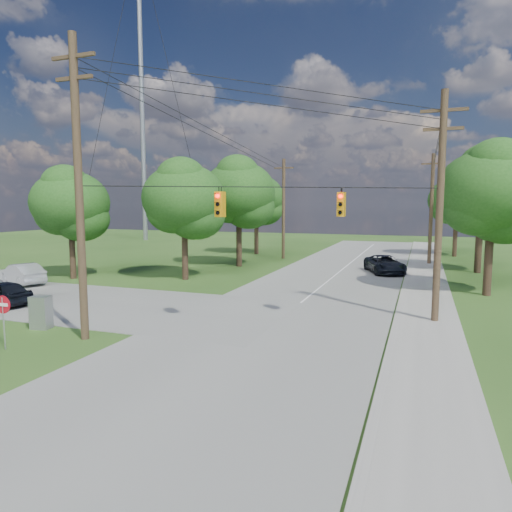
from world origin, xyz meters
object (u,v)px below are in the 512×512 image
at_px(pole_north_e, 431,208).
at_px(pole_sw, 79,185).
at_px(pole_north_w, 284,208).
at_px(car_cross_dark, 2,293).
at_px(pole_ne, 440,205).
at_px(car_cross_silver, 22,274).
at_px(do_not_enter_sign, 3,310).
at_px(car_main_north, 385,264).
at_px(control_cabinet, 41,312).

bearing_deg(pole_north_e, pole_sw, -114.52).
xyz_separation_m(pole_north_w, car_cross_dark, (-8.17, -26.05, -4.43)).
relative_size(pole_ne, car_cross_silver, 2.41).
xyz_separation_m(pole_ne, do_not_enter_sign, (-15.40, -9.75, -3.93)).
bearing_deg(pole_north_e, car_main_north, -116.25).
xyz_separation_m(pole_ne, pole_north_w, (-13.90, 22.00, -0.34)).
height_order(pole_ne, control_cabinet, pole_ne).
xyz_separation_m(car_cross_dark, do_not_enter_sign, (6.67, -5.71, 0.84)).
height_order(pole_sw, do_not_enter_sign, pole_sw).
bearing_deg(control_cabinet, do_not_enter_sign, -79.91).
relative_size(pole_ne, pole_north_e, 1.05).
relative_size(pole_north_e, car_cross_silver, 2.29).
height_order(pole_sw, control_cabinet, pole_sw).
height_order(car_cross_dark, car_cross_silver, car_cross_silver).
bearing_deg(car_cross_silver, pole_north_w, 169.69).
distance_m(car_cross_dark, do_not_enter_sign, 8.82).
relative_size(pole_sw, control_cabinet, 8.25).
distance_m(pole_sw, pole_ne, 15.51).
height_order(car_cross_silver, do_not_enter_sign, do_not_enter_sign).
distance_m(pole_ne, car_main_north, 16.19).
xyz_separation_m(pole_north_e, car_cross_silver, (-26.41, -20.70, -4.38)).
distance_m(pole_sw, control_cabinet, 6.24).
bearing_deg(pole_north_w, pole_north_e, 0.00).
distance_m(car_main_north, do_not_enter_sign, 27.62).
distance_m(pole_sw, pole_north_w, 29.62).
relative_size(car_cross_silver, do_not_enter_sign, 2.09).
distance_m(pole_north_e, car_main_north, 8.85).
relative_size(car_cross_silver, control_cabinet, 3.00).
height_order(pole_ne, car_cross_silver, pole_ne).
xyz_separation_m(pole_ne, car_main_north, (-3.40, 15.11, -4.73)).
relative_size(car_main_north, do_not_enter_sign, 2.43).
bearing_deg(pole_ne, car_cross_dark, -169.61).
bearing_deg(pole_sw, pole_north_e, 65.48).
height_order(pole_north_w, control_cabinet, pole_north_w).
height_order(car_main_north, do_not_enter_sign, do_not_enter_sign).
xyz_separation_m(pole_sw, control_cabinet, (-2.89, 0.60, -5.50)).
distance_m(pole_north_e, pole_north_w, 13.90).
height_order(pole_north_w, car_main_north, pole_north_w).
bearing_deg(pole_sw, control_cabinet, 168.28).
relative_size(car_cross_dark, do_not_enter_sign, 1.87).
height_order(car_cross_silver, car_main_north, car_cross_silver).
bearing_deg(car_cross_dark, control_cabinet, 74.42).
bearing_deg(pole_ne, do_not_enter_sign, -147.65).
bearing_deg(control_cabinet, pole_north_e, 50.82).
xyz_separation_m(pole_north_e, car_main_north, (-3.40, -6.89, -4.40)).
bearing_deg(pole_sw, pole_north_w, 90.77).
relative_size(pole_ne, do_not_enter_sign, 5.04).
height_order(pole_north_e, pole_north_w, same).
distance_m(pole_ne, control_cabinet, 18.44).
height_order(pole_sw, car_cross_silver, pole_sw).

